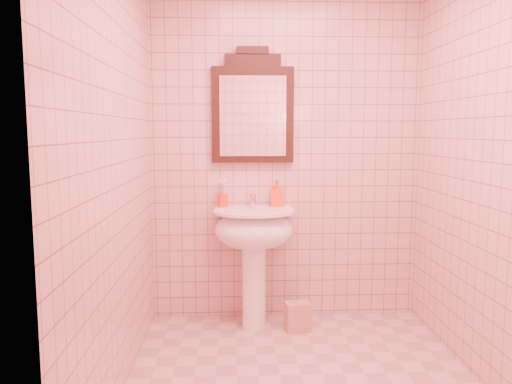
{
  "coord_description": "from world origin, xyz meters",
  "views": [
    {
      "loc": [
        -0.39,
        -2.62,
        1.42
      ],
      "look_at": [
        -0.25,
        0.55,
        1.03
      ],
      "focal_mm": 35.0,
      "sensor_mm": 36.0,
      "label": 1
    }
  ],
  "objects_px": {
    "soap_dispenser": "(277,193)",
    "towel": "(297,317)",
    "mirror": "(253,110)",
    "pedestal_sink": "(254,238)",
    "toothbrush_cup": "(223,200)"
  },
  "relations": [
    {
      "from": "pedestal_sink",
      "to": "toothbrush_cup",
      "type": "xyz_separation_m",
      "value": [
        -0.22,
        0.15,
        0.25
      ]
    },
    {
      "from": "soap_dispenser",
      "to": "towel",
      "type": "xyz_separation_m",
      "value": [
        0.13,
        -0.25,
        -0.86
      ]
    },
    {
      "from": "mirror",
      "to": "towel",
      "type": "relative_size",
      "value": 4.0
    },
    {
      "from": "pedestal_sink",
      "to": "toothbrush_cup",
      "type": "bearing_deg",
      "value": 145.41
    },
    {
      "from": "soap_dispenser",
      "to": "mirror",
      "type": "bearing_deg",
      "value": 168.03
    },
    {
      "from": "mirror",
      "to": "toothbrush_cup",
      "type": "xyz_separation_m",
      "value": [
        -0.22,
        -0.05,
        -0.66
      ]
    },
    {
      "from": "soap_dispenser",
      "to": "towel",
      "type": "bearing_deg",
      "value": -61.3
    },
    {
      "from": "pedestal_sink",
      "to": "mirror",
      "type": "distance_m",
      "value": 0.93
    },
    {
      "from": "mirror",
      "to": "soap_dispenser",
      "type": "xyz_separation_m",
      "value": [
        0.18,
        -0.04,
        -0.61
      ]
    },
    {
      "from": "mirror",
      "to": "pedestal_sink",
      "type": "bearing_deg",
      "value": -90.0
    },
    {
      "from": "pedestal_sink",
      "to": "mirror",
      "type": "xyz_separation_m",
      "value": [
        0.0,
        0.2,
        0.91
      ]
    },
    {
      "from": "soap_dispenser",
      "to": "towel",
      "type": "distance_m",
      "value": 0.9
    },
    {
      "from": "toothbrush_cup",
      "to": "soap_dispenser",
      "type": "xyz_separation_m",
      "value": [
        0.4,
        0.0,
        0.05
      ]
    },
    {
      "from": "mirror",
      "to": "towel",
      "type": "xyz_separation_m",
      "value": [
        0.31,
        -0.29,
        -1.47
      ]
    },
    {
      "from": "toothbrush_cup",
      "to": "pedestal_sink",
      "type": "bearing_deg",
      "value": -34.59
    }
  ]
}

